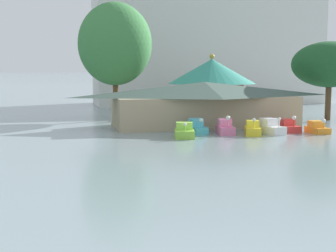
{
  "coord_description": "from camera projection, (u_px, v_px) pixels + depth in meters",
  "views": [
    {
      "loc": [
        -4.76,
        -8.94,
        5.92
      ],
      "look_at": [
        2.22,
        20.18,
        2.38
      ],
      "focal_mm": 50.53,
      "sensor_mm": 36.0,
      "label": 1
    }
  ],
  "objects": [
    {
      "name": "pedal_boat_lime",
      "position": [
        184.0,
        132.0,
        41.76
      ],
      "size": [
        2.2,
        2.88,
        1.45
      ],
      "rotation": [
        0.0,
        0.0,
        -1.79
      ],
      "color": "#8CCC3F",
      "rests_on": "ground"
    },
    {
      "name": "pedal_boat_pink",
      "position": [
        225.0,
        128.0,
        44.02
      ],
      "size": [
        1.66,
        2.49,
        1.82
      ],
      "rotation": [
        0.0,
        0.0,
        -1.69
      ],
      "color": "pink",
      "rests_on": "ground"
    },
    {
      "name": "pedal_boat_orange",
      "position": [
        317.0,
        128.0,
        44.78
      ],
      "size": [
        1.42,
        2.45,
        1.46
      ],
      "rotation": [
        0.0,
        0.0,
        -1.57
      ],
      "color": "orange",
      "rests_on": "ground"
    },
    {
      "name": "pedal_boat_cyan",
      "position": [
        197.0,
        128.0,
        44.38
      ],
      "size": [
        1.58,
        2.48,
        1.54
      ],
      "rotation": [
        0.0,
        0.0,
        -1.46
      ],
      "color": "#4CB7CC",
      "rests_on": "ground"
    },
    {
      "name": "boathouse",
      "position": [
        204.0,
        103.0,
        50.17
      ],
      "size": [
        20.53,
        8.46,
        4.7
      ],
      "color": "tan",
      "rests_on": "ground"
    },
    {
      "name": "pedal_boat_white",
      "position": [
        270.0,
        128.0,
        44.12
      ],
      "size": [
        2.22,
        3.03,
        1.64
      ],
      "rotation": [
        0.0,
        0.0,
        -1.28
      ],
      "color": "white",
      "rests_on": "ground"
    },
    {
      "name": "shoreline_tree_right",
      "position": [
        330.0,
        65.0,
        55.69
      ],
      "size": [
        8.85,
        8.85,
        9.32
      ],
      "color": "brown",
      "rests_on": "ground"
    },
    {
      "name": "green_roof_pavilion",
      "position": [
        212.0,
        83.0,
        63.26
      ],
      "size": [
        11.72,
        11.72,
        8.12
      ],
      "color": "#993328",
      "rests_on": "ground"
    },
    {
      "name": "pedal_boat_red",
      "position": [
        288.0,
        127.0,
        45.6
      ],
      "size": [
        1.57,
        2.55,
        1.66
      ],
      "rotation": [
        0.0,
        0.0,
        -1.54
      ],
      "color": "red",
      "rests_on": "ground"
    },
    {
      "name": "shoreline_tree_mid",
      "position": [
        115.0,
        44.0,
        55.67
      ],
      "size": [
        8.69,
        8.69,
        13.88
      ],
      "color": "brown",
      "rests_on": "ground"
    },
    {
      "name": "pedal_boat_yellow",
      "position": [
        253.0,
        129.0,
        43.4
      ],
      "size": [
        2.02,
        2.74,
        1.67
      ],
      "rotation": [
        0.0,
        0.0,
        -1.88
      ],
      "color": "yellow",
      "rests_on": "ground"
    },
    {
      "name": "background_building_block",
      "position": [
        207.0,
        45.0,
        84.1
      ],
      "size": [
        40.53,
        13.04,
        20.74
      ],
      "color": "silver",
      "rests_on": "ground"
    }
  ]
}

